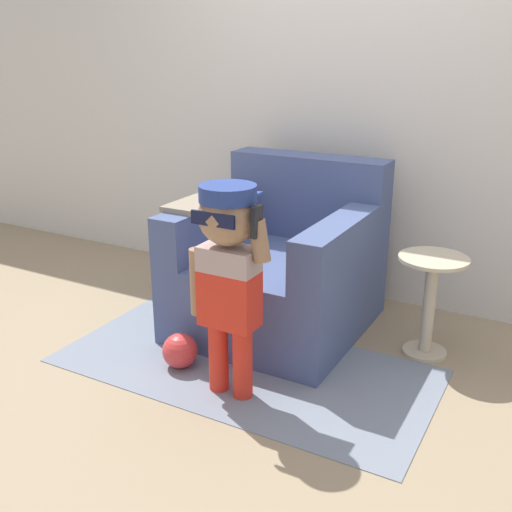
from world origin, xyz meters
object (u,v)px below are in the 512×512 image
at_px(armchair, 281,268).
at_px(side_table, 430,297).
at_px(person_child, 228,260).
at_px(toy_ball, 180,351).

distance_m(armchair, side_table, 0.83).
bearing_deg(person_child, armchair, 99.86).
bearing_deg(armchair, person_child, -80.14).
distance_m(person_child, side_table, 1.12).
xyz_separation_m(armchair, toy_ball, (-0.21, -0.70, -0.25)).
xyz_separation_m(person_child, side_table, (0.69, 0.81, -0.33)).
relative_size(armchair, side_table, 1.91).
distance_m(side_table, toy_ball, 1.29).
height_order(side_table, toy_ball, side_table).
height_order(armchair, side_table, armchair).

